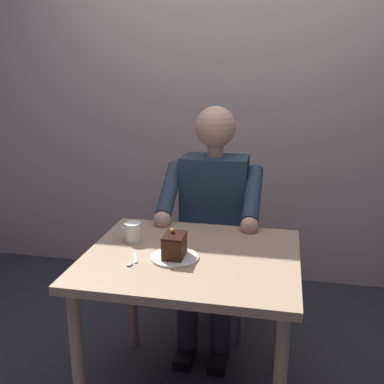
{
  "coord_description": "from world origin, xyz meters",
  "views": [
    {
      "loc": [
        -0.36,
        1.75,
        1.51
      ],
      "look_at": [
        0.02,
        -0.1,
        0.97
      ],
      "focal_mm": 42.15,
      "sensor_mm": 36.0,
      "label": 1
    }
  ],
  "objects_px": {
    "seated_person": "(212,221)",
    "cake_slice": "(174,245)",
    "dessert_spoon": "(132,261)",
    "chair": "(216,241)",
    "coffee_cup": "(133,232)",
    "dining_table": "(192,275)"
  },
  "relations": [
    {
      "from": "seated_person",
      "to": "dessert_spoon",
      "type": "xyz_separation_m",
      "value": [
        0.22,
        0.68,
        0.05
      ]
    },
    {
      "from": "chair",
      "to": "cake_slice",
      "type": "distance_m",
      "value": 0.83
    },
    {
      "from": "seated_person",
      "to": "dessert_spoon",
      "type": "height_order",
      "value": "seated_person"
    },
    {
      "from": "cake_slice",
      "to": "coffee_cup",
      "type": "xyz_separation_m",
      "value": [
        0.23,
        -0.14,
        -0.01
      ]
    },
    {
      "from": "cake_slice",
      "to": "coffee_cup",
      "type": "distance_m",
      "value": 0.27
    },
    {
      "from": "dining_table",
      "to": "chair",
      "type": "distance_m",
      "value": 0.74
    },
    {
      "from": "dining_table",
      "to": "cake_slice",
      "type": "height_order",
      "value": "cake_slice"
    },
    {
      "from": "dessert_spoon",
      "to": "chair",
      "type": "bearing_deg",
      "value": -104.83
    },
    {
      "from": "chair",
      "to": "cake_slice",
      "type": "bearing_deg",
      "value": 85.44
    },
    {
      "from": "coffee_cup",
      "to": "cake_slice",
      "type": "bearing_deg",
      "value": 148.27
    },
    {
      "from": "chair",
      "to": "cake_slice",
      "type": "xyz_separation_m",
      "value": [
        0.06,
        0.78,
        0.28
      ]
    },
    {
      "from": "coffee_cup",
      "to": "dessert_spoon",
      "type": "bearing_deg",
      "value": 108.2
    },
    {
      "from": "chair",
      "to": "dessert_spoon",
      "type": "distance_m",
      "value": 0.91
    },
    {
      "from": "cake_slice",
      "to": "dessert_spoon",
      "type": "xyz_separation_m",
      "value": [
        0.16,
        0.07,
        -0.05
      ]
    },
    {
      "from": "coffee_cup",
      "to": "dessert_spoon",
      "type": "relative_size",
      "value": 0.8
    },
    {
      "from": "chair",
      "to": "seated_person",
      "type": "xyz_separation_m",
      "value": [
        0.0,
        0.17,
        0.18
      ]
    },
    {
      "from": "dessert_spoon",
      "to": "coffee_cup",
      "type": "bearing_deg",
      "value": -71.8
    },
    {
      "from": "coffee_cup",
      "to": "seated_person",
      "type": "bearing_deg",
      "value": -122.3
    },
    {
      "from": "chair",
      "to": "dessert_spoon",
      "type": "height_order",
      "value": "chair"
    },
    {
      "from": "seated_person",
      "to": "cake_slice",
      "type": "bearing_deg",
      "value": 84.2
    },
    {
      "from": "dining_table",
      "to": "seated_person",
      "type": "bearing_deg",
      "value": -90.0
    },
    {
      "from": "chair",
      "to": "dining_table",
      "type": "bearing_deg",
      "value": 90.0
    }
  ]
}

